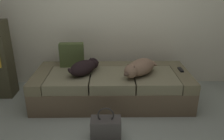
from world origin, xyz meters
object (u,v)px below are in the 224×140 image
(dog_tan, at_px, (140,68))
(tv_remote, at_px, (181,70))
(handbag, at_px, (106,128))
(throw_pillow, at_px, (72,55))
(couch, at_px, (112,86))
(dog_dark, at_px, (85,67))

(dog_tan, height_order, tv_remote, dog_tan)
(tv_remote, xyz_separation_m, handbag, (-1.02, -0.89, -0.32))
(tv_remote, bearing_deg, throw_pillow, 171.47)
(couch, height_order, dog_tan, dog_tan)
(throw_pillow, bearing_deg, dog_dark, -55.08)
(throw_pillow, xyz_separation_m, handbag, (0.50, -1.08, -0.48))
(tv_remote, bearing_deg, couch, -178.32)
(handbag, bearing_deg, tv_remote, 40.85)
(couch, bearing_deg, tv_remote, 2.95)
(dog_dark, xyz_separation_m, dog_tan, (0.72, -0.06, 0.01))
(dog_tan, xyz_separation_m, throw_pillow, (-0.93, 0.36, 0.06))
(couch, relative_size, dog_tan, 3.94)
(throw_pillow, bearing_deg, handbag, -65.31)
(dog_dark, distance_m, dog_tan, 0.72)
(dog_tan, bearing_deg, throw_pillow, 158.84)
(dog_tan, distance_m, handbag, 0.93)
(couch, bearing_deg, dog_dark, -171.03)
(dog_tan, bearing_deg, couch, 161.92)
(dog_tan, relative_size, throw_pillow, 1.57)
(couch, bearing_deg, handbag, -95.10)
(throw_pillow, bearing_deg, couch, -23.02)
(dog_dark, bearing_deg, tv_remote, 4.63)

